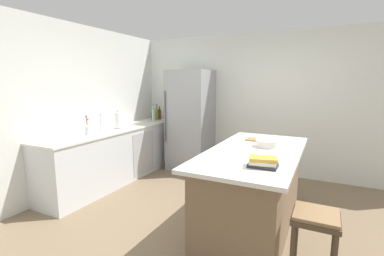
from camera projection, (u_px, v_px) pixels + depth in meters
name	position (u px, v px, depth m)	size (l,w,h in m)	color
ground_plane	(214.00, 224.00, 3.34)	(7.20, 7.20, 0.00)	#7A664C
wall_rear	(260.00, 104.00, 5.11)	(6.00, 0.10, 2.60)	silver
wall_left	(67.00, 109.00, 4.20)	(0.10, 6.00, 2.60)	silver
counter_run_left	(117.00, 154.00, 4.77)	(0.64, 2.89, 0.92)	silver
kitchen_island	(253.00, 189.00, 3.20)	(0.98, 2.06, 0.94)	#7A6047
refrigerator	(190.00, 120.00, 5.35)	(0.78, 0.74, 1.93)	#93969B
bar_stool	(315.00, 227.00, 2.21)	(0.36, 0.36, 0.67)	#473828
sink_faucet	(101.00, 121.00, 4.44)	(0.15, 0.05, 0.30)	silver
flower_vase	(87.00, 129.00, 4.09)	(0.09, 0.09, 0.30)	silver
paper_towel_roll	(118.00, 121.00, 4.67)	(0.14, 0.14, 0.31)	gray
syrup_bottle	(160.00, 114.00, 5.84)	(0.06, 0.06, 0.27)	#5B3319
olive_oil_bottle	(157.00, 113.00, 5.76)	(0.06, 0.06, 0.32)	olive
hot_sauce_bottle	(153.00, 116.00, 5.70)	(0.05, 0.05, 0.24)	red
gin_bottle	(153.00, 114.00, 5.56)	(0.07, 0.07, 0.34)	#8CB79E
cookbook_stack	(263.00, 162.00, 2.49)	(0.28, 0.23, 0.10)	#2D2D33
mixing_bowl	(267.00, 143.00, 3.28)	(0.28, 0.28, 0.09)	silver
cutting_board	(259.00, 140.00, 3.64)	(0.33, 0.19, 0.02)	#9E7042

